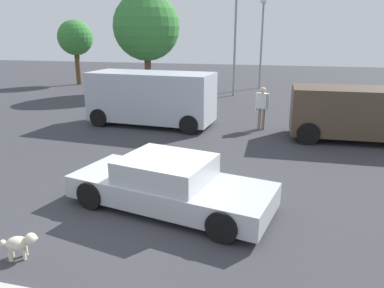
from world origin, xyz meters
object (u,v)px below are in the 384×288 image
at_px(sedan_foreground, 169,185).
at_px(light_post_near, 262,27).
at_px(dog, 20,243).
at_px(pedestrian, 262,104).
at_px(light_post_mid, 236,20).
at_px(suv_dark, 361,112).
at_px(van_white, 152,97).

relative_size(sedan_foreground, light_post_near, 0.79).
height_order(dog, pedestrian, pedestrian).
relative_size(sedan_foreground, pedestrian, 2.79).
xyz_separation_m(pedestrian, light_post_mid, (-2.24, 8.18, 3.52)).
xyz_separation_m(sedan_foreground, dog, (-1.94, -2.51, -0.24)).
relative_size(suv_dark, pedestrian, 2.86).
distance_m(pedestrian, light_post_near, 12.37).
height_order(sedan_foreground, van_white, van_white).
distance_m(sedan_foreground, pedestrian, 7.77).
xyz_separation_m(van_white, light_post_mid, (2.36, 8.53, 3.35)).
relative_size(sedan_foreground, dog, 8.29).
distance_m(van_white, light_post_mid, 9.46).
bearing_deg(sedan_foreground, suv_dark, 64.89).
xyz_separation_m(dog, light_post_near, (2.65, 22.03, 3.89)).
bearing_deg(sedan_foreground, dog, -115.66).
height_order(pedestrian, light_post_mid, light_post_mid).
relative_size(dog, suv_dark, 0.12).
bearing_deg(suv_dark, light_post_mid, -58.16).
bearing_deg(suv_dark, light_post_near, -71.88).
bearing_deg(pedestrian, van_white, -68.83).
xyz_separation_m(pedestrian, light_post_near, (-0.86, 11.93, 3.16)).
xyz_separation_m(van_white, light_post_near, (3.74, 12.28, 2.98)).
bearing_deg(pedestrian, light_post_mid, -147.89).
height_order(sedan_foreground, dog, sedan_foreground).
height_order(dog, suv_dark, suv_dark).
distance_m(van_white, light_post_near, 13.18).
xyz_separation_m(dog, van_white, (-1.09, 9.75, 0.91)).
xyz_separation_m(light_post_near, light_post_mid, (-1.38, -3.75, 0.36)).
height_order(dog, light_post_near, light_post_near).
height_order(sedan_foreground, light_post_mid, light_post_mid).
distance_m(dog, van_white, 9.86).
distance_m(dog, suv_dark, 11.72).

